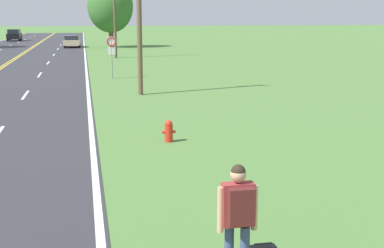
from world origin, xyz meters
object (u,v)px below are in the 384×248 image
object	(u,v)px
fire_hydrant	(169,131)
tree_right_cluster	(110,6)
traffic_sign	(111,47)
car_champagne_sedan_mid_near	(72,41)
car_black_suv_mid_far	(14,35)
hitchhiker_person	(238,211)

from	to	relation	value
fire_hydrant	tree_right_cluster	size ratio (longest dim) A/B	0.08
traffic_sign	car_champagne_sedan_mid_near	distance (m)	33.66
traffic_sign	car_black_suv_mid_far	xyz separation A→B (m)	(-11.63, 51.87, -0.98)
car_champagne_sedan_mid_near	fire_hydrant	bearing A→B (deg)	6.18
traffic_sign	tree_right_cluster	xyz separation A→B (m)	(1.68, 32.52, 2.89)
fire_hydrant	tree_right_cluster	world-z (taller)	tree_right_cluster
tree_right_cluster	car_black_suv_mid_far	size ratio (longest dim) A/B	1.98
tree_right_cluster	car_champagne_sedan_mid_near	size ratio (longest dim) A/B	1.78
traffic_sign	tree_right_cluster	size ratio (longest dim) A/B	0.32
hitchhiker_person	tree_right_cluster	size ratio (longest dim) A/B	0.22
hitchhiker_person	tree_right_cluster	bearing A→B (deg)	-0.59
car_black_suv_mid_far	tree_right_cluster	bearing A→B (deg)	-144.88
car_champagne_sedan_mid_near	car_black_suv_mid_far	bearing A→B (deg)	-152.58
traffic_sign	car_champagne_sedan_mid_near	world-z (taller)	traffic_sign
fire_hydrant	car_black_suv_mid_far	world-z (taller)	car_black_suv_mid_far
hitchhiker_person	tree_right_cluster	world-z (taller)	tree_right_cluster
fire_hydrant	car_champagne_sedan_mid_near	xyz separation A→B (m)	(-3.67, 50.42, 0.39)
tree_right_cluster	car_champagne_sedan_mid_near	xyz separation A→B (m)	(-4.58, 0.99, -4.06)
tree_right_cluster	car_champagne_sedan_mid_near	distance (m)	6.20
traffic_sign	tree_right_cluster	world-z (taller)	tree_right_cluster
hitchhiker_person	car_black_suv_mid_far	xyz separation A→B (m)	(-12.00, 77.48, -0.13)
hitchhiker_person	car_champagne_sedan_mid_near	bearing A→B (deg)	3.87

